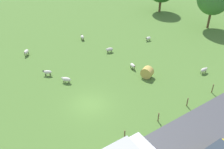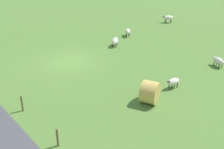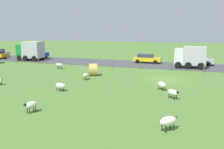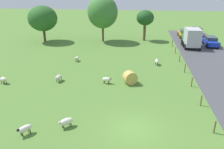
{
  "view_description": "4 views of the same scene",
  "coord_description": "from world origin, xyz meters",
  "px_view_note": "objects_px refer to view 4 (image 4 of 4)",
  "views": [
    {
      "loc": [
        19.54,
        -10.32,
        18.61
      ],
      "look_at": [
        -2.76,
        4.81,
        0.7
      ],
      "focal_mm": 41.36,
      "sensor_mm": 36.0,
      "label": 1
    },
    {
      "loc": [
        11.83,
        19.97,
        10.41
      ],
      "look_at": [
        0.41,
        6.16,
        1.34
      ],
      "focal_mm": 48.05,
      "sensor_mm": 36.0,
      "label": 2
    },
    {
      "loc": [
        -28.75,
        -3.6,
        5.69
      ],
      "look_at": [
        -3.52,
        5.28,
        0.84
      ],
      "focal_mm": 40.75,
      "sensor_mm": 36.0,
      "label": 3
    },
    {
      "loc": [
        0.06,
        -15.54,
        10.88
      ],
      "look_at": [
        -2.59,
        8.18,
        1.26
      ],
      "focal_mm": 37.45,
      "sensor_mm": 36.0,
      "label": 4
    }
  ],
  "objects_px": {
    "truck_1": "(192,37)",
    "sheep_3": "(77,58)",
    "car_2": "(197,31)",
    "sheep_5": "(25,129)",
    "car_0": "(211,41)",
    "sheep_4": "(66,122)",
    "sheep_1": "(3,79)",
    "hay_bale_0": "(130,78)",
    "car_3": "(184,33)",
    "tree_2": "(103,12)",
    "sheep_6": "(107,79)",
    "sheep_7": "(59,77)",
    "tree_0": "(145,18)",
    "tree_1": "(43,18)",
    "sheep_2": "(157,61)"
  },
  "relations": [
    {
      "from": "sheep_1",
      "to": "tree_2",
      "type": "distance_m",
      "value": 23.03
    },
    {
      "from": "sheep_5",
      "to": "sheep_7",
      "type": "xyz_separation_m",
      "value": [
        -0.71,
        10.09,
        -0.05
      ]
    },
    {
      "from": "tree_2",
      "to": "car_0",
      "type": "relative_size",
      "value": 1.98
    },
    {
      "from": "tree_1",
      "to": "truck_1",
      "type": "distance_m",
      "value": 27.02
    },
    {
      "from": "sheep_3",
      "to": "sheep_4",
      "type": "relative_size",
      "value": 0.84
    },
    {
      "from": "sheep_7",
      "to": "tree_2",
      "type": "xyz_separation_m",
      "value": [
        2.27,
        19.6,
        5.0
      ]
    },
    {
      "from": "sheep_4",
      "to": "car_3",
      "type": "distance_m",
      "value": 36.75
    },
    {
      "from": "sheep_2",
      "to": "sheep_6",
      "type": "xyz_separation_m",
      "value": [
        -6.07,
        -7.03,
        -0.02
      ]
    },
    {
      "from": "tree_0",
      "to": "tree_1",
      "type": "relative_size",
      "value": 0.86
    },
    {
      "from": "truck_1",
      "to": "car_0",
      "type": "distance_m",
      "value": 4.08
    },
    {
      "from": "tree_2",
      "to": "car_0",
      "type": "bearing_deg",
      "value": -4.17
    },
    {
      "from": "car_2",
      "to": "sheep_5",
      "type": "bearing_deg",
      "value": -118.99
    },
    {
      "from": "tree_2",
      "to": "car_2",
      "type": "relative_size",
      "value": 1.9
    },
    {
      "from": "hay_bale_0",
      "to": "sheep_4",
      "type": "bearing_deg",
      "value": -117.39
    },
    {
      "from": "sheep_6",
      "to": "tree_1",
      "type": "relative_size",
      "value": 0.17
    },
    {
      "from": "sheep_5",
      "to": "car_3",
      "type": "relative_size",
      "value": 0.25
    },
    {
      "from": "sheep_2",
      "to": "sheep_5",
      "type": "height_order",
      "value": "sheep_5"
    },
    {
      "from": "sheep_1",
      "to": "sheep_7",
      "type": "distance_m",
      "value": 6.17
    },
    {
      "from": "tree_1",
      "to": "truck_1",
      "type": "bearing_deg",
      "value": -3.17
    },
    {
      "from": "sheep_4",
      "to": "car_2",
      "type": "relative_size",
      "value": 0.28
    },
    {
      "from": "sheep_3",
      "to": "sheep_4",
      "type": "xyz_separation_m",
      "value": [
        3.28,
        -16.15,
        0.06
      ]
    },
    {
      "from": "sheep_1",
      "to": "car_0",
      "type": "xyz_separation_m",
      "value": [
        27.82,
        19.49,
        0.36
      ]
    },
    {
      "from": "sheep_7",
      "to": "sheep_1",
      "type": "bearing_deg",
      "value": -167.73
    },
    {
      "from": "sheep_7",
      "to": "car_0",
      "type": "height_order",
      "value": "car_0"
    },
    {
      "from": "car_0",
      "to": "truck_1",
      "type": "bearing_deg",
      "value": -158.58
    },
    {
      "from": "sheep_3",
      "to": "sheep_6",
      "type": "distance_m",
      "value": 9.09
    },
    {
      "from": "sheep_4",
      "to": "tree_0",
      "type": "relative_size",
      "value": 0.21
    },
    {
      "from": "truck_1",
      "to": "car_0",
      "type": "bearing_deg",
      "value": 21.42
    },
    {
      "from": "truck_1",
      "to": "sheep_4",
      "type": "bearing_deg",
      "value": -119.75
    },
    {
      "from": "tree_2",
      "to": "sheep_5",
      "type": "bearing_deg",
      "value": -93.0
    },
    {
      "from": "sheep_4",
      "to": "car_2",
      "type": "height_order",
      "value": "car_2"
    },
    {
      "from": "sheep_3",
      "to": "truck_1",
      "type": "relative_size",
      "value": 0.23
    },
    {
      "from": "sheep_2",
      "to": "sheep_3",
      "type": "relative_size",
      "value": 1.15
    },
    {
      "from": "sheep_5",
      "to": "truck_1",
      "type": "xyz_separation_m",
      "value": [
        17.38,
        26.81,
        1.3
      ]
    },
    {
      "from": "car_3",
      "to": "car_0",
      "type": "bearing_deg",
      "value": -62.38
    },
    {
      "from": "sheep_2",
      "to": "car_2",
      "type": "distance_m",
      "value": 22.5
    },
    {
      "from": "sheep_5",
      "to": "tree_0",
      "type": "distance_m",
      "value": 32.94
    },
    {
      "from": "sheep_1",
      "to": "car_2",
      "type": "bearing_deg",
      "value": 46.18
    },
    {
      "from": "tree_0",
      "to": "car_2",
      "type": "relative_size",
      "value": 1.3
    },
    {
      "from": "sheep_6",
      "to": "tree_2",
      "type": "distance_m",
      "value": 20.47
    },
    {
      "from": "sheep_5",
      "to": "sheep_4",
      "type": "bearing_deg",
      "value": 24.99
    },
    {
      "from": "tree_0",
      "to": "car_0",
      "type": "height_order",
      "value": "tree_0"
    },
    {
      "from": "hay_bale_0",
      "to": "truck_1",
      "type": "distance_m",
      "value": 19.22
    },
    {
      "from": "sheep_3",
      "to": "sheep_6",
      "type": "height_order",
      "value": "sheep_6"
    },
    {
      "from": "sheep_2",
      "to": "tree_0",
      "type": "xyz_separation_m",
      "value": [
        -1.52,
        14.2,
        3.76
      ]
    },
    {
      "from": "hay_bale_0",
      "to": "truck_1",
      "type": "xyz_separation_m",
      "value": [
        9.89,
        16.45,
        1.1
      ]
    },
    {
      "from": "tree_2",
      "to": "sheep_1",
      "type": "bearing_deg",
      "value": -111.64
    },
    {
      "from": "sheep_5",
      "to": "hay_bale_0",
      "type": "relative_size",
      "value": 0.79
    },
    {
      "from": "truck_1",
      "to": "sheep_3",
      "type": "bearing_deg",
      "value": -152.35
    },
    {
      "from": "truck_1",
      "to": "car_0",
      "type": "xyz_separation_m",
      "value": [
        3.7,
        1.45,
        -0.93
      ]
    }
  ]
}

